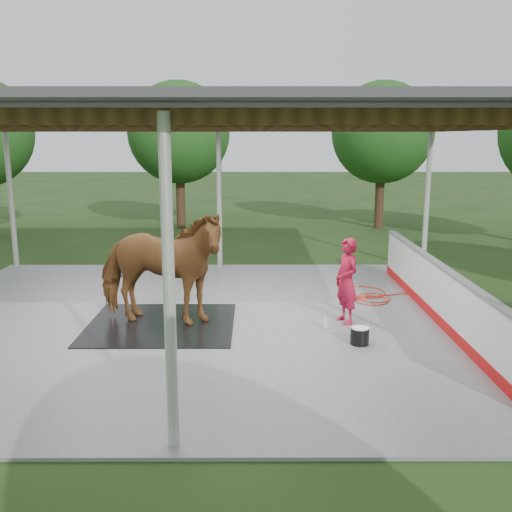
{
  "coord_description": "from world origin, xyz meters",
  "views": [
    {
      "loc": [
        0.96,
        -10.88,
        3.63
      ],
      "look_at": [
        0.99,
        -0.14,
        1.38
      ],
      "focal_mm": 40.0,
      "sensor_mm": 36.0,
      "label": 1
    }
  ],
  "objects_px": {
    "horse": "(159,268)",
    "handler": "(347,281)",
    "wash_bucket": "(360,336)",
    "dasher_board": "(438,293)"
  },
  "relations": [
    {
      "from": "handler",
      "to": "horse",
      "type": "bearing_deg",
      "value": -109.92
    },
    {
      "from": "horse",
      "to": "handler",
      "type": "height_order",
      "value": "horse"
    },
    {
      "from": "dasher_board",
      "to": "wash_bucket",
      "type": "xyz_separation_m",
      "value": [
        -1.79,
        -1.37,
        -0.39
      ]
    },
    {
      "from": "handler",
      "to": "wash_bucket",
      "type": "height_order",
      "value": "handler"
    },
    {
      "from": "dasher_board",
      "to": "wash_bucket",
      "type": "height_order",
      "value": "dasher_board"
    },
    {
      "from": "dasher_board",
      "to": "horse",
      "type": "height_order",
      "value": "horse"
    },
    {
      "from": "horse",
      "to": "wash_bucket",
      "type": "height_order",
      "value": "horse"
    },
    {
      "from": "dasher_board",
      "to": "horse",
      "type": "distance_m",
      "value": 5.49
    },
    {
      "from": "handler",
      "to": "wash_bucket",
      "type": "xyz_separation_m",
      "value": [
        0.06,
        -1.22,
        -0.68
      ]
    },
    {
      "from": "horse",
      "to": "dasher_board",
      "type": "bearing_deg",
      "value": -76.44
    }
  ]
}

